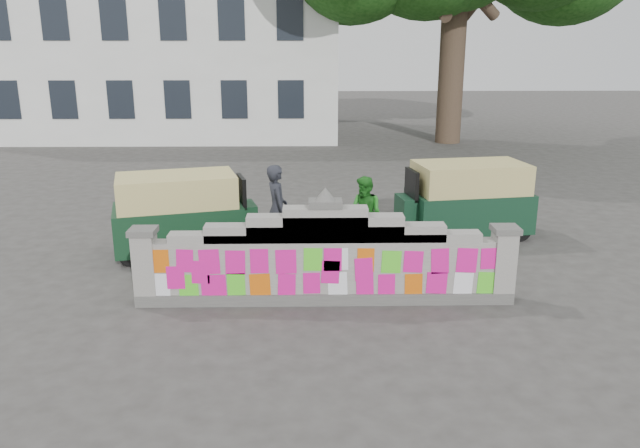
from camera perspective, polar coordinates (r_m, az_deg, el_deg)
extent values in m
plane|color=#383533|center=(10.79, 0.47, -7.10)|extent=(100.00, 100.00, 0.00)
cube|color=#4C4C49|center=(10.75, 0.47, -6.61)|extent=(6.40, 0.42, 0.20)
cube|color=gray|center=(10.57, 0.47, -4.11)|extent=(6.40, 0.32, 1.00)
cube|color=gray|center=(10.38, 0.48, -1.16)|extent=(5.20, 0.32, 0.14)
cube|color=gray|center=(10.36, 0.48, -0.79)|extent=(4.00, 0.32, 0.28)
cube|color=gray|center=(10.34, 0.48, -0.37)|extent=(2.60, 0.32, 0.44)
cube|color=gray|center=(10.32, 0.48, 0.01)|extent=(1.40, 0.32, 0.58)
cube|color=#4C4C49|center=(10.23, 0.49, 1.89)|extent=(0.55, 0.36, 0.12)
cone|color=#4C4C49|center=(10.19, 0.49, 2.76)|extent=(0.36, 0.36, 0.22)
cube|color=gray|center=(10.91, -15.63, -3.96)|extent=(0.36, 0.40, 1.24)
cube|color=#4C4C49|center=(10.71, -15.90, -0.64)|extent=(0.44, 0.44, 0.10)
cube|color=gray|center=(11.06, 16.35, -3.75)|extent=(0.36, 0.40, 1.24)
cube|color=#4C4C49|center=(10.86, 16.62, -0.47)|extent=(0.44, 0.44, 0.10)
cube|color=silver|center=(32.61, -13.46, 15.25)|extent=(16.00, 10.00, 8.00)
cylinder|color=#38281E|center=(28.64, 11.90, 13.28)|extent=(1.10, 1.10, 6.00)
imported|color=black|center=(12.48, -3.90, -1.34)|extent=(2.09, 1.20, 1.04)
imported|color=#23242B|center=(12.37, -3.93, 0.26)|extent=(0.58, 0.73, 1.76)
imported|color=#237C21|center=(13.21, 4.16, 0.91)|extent=(0.97, 0.98, 1.60)
cube|color=#11341C|center=(13.41, -12.79, -0.13)|extent=(2.87, 2.03, 0.87)
cube|color=tan|center=(13.22, -13.00, 3.02)|extent=(2.65, 1.93, 0.65)
cube|color=#11341C|center=(13.54, -7.09, 0.32)|extent=(0.72, 0.87, 0.76)
cube|color=black|center=(13.38, -7.18, 2.99)|extent=(0.28, 0.75, 0.65)
cylinder|color=black|center=(13.65, -6.59, -0.96)|extent=(0.56, 0.27, 0.54)
cylinder|color=black|center=(12.92, -16.83, -2.55)|extent=(0.56, 0.27, 0.54)
cylinder|color=black|center=(14.06, -16.83, -1.05)|extent=(0.56, 0.27, 0.54)
cube|color=#10311F|center=(14.63, 13.39, 1.22)|extent=(2.82, 1.82, 0.88)
cube|color=tan|center=(14.46, 13.58, 4.16)|extent=(2.60, 1.73, 0.66)
cube|color=#10311F|center=(14.15, 8.28, 1.00)|extent=(0.66, 0.84, 0.77)
cube|color=black|center=(13.99, 8.38, 3.60)|extent=(0.21, 0.77, 0.66)
cylinder|color=black|center=(14.21, 7.80, -0.30)|extent=(0.56, 0.22, 0.55)
cylinder|color=black|center=(15.65, 15.78, 0.76)|extent=(0.56, 0.22, 0.55)
cylinder|color=black|center=(14.61, 17.79, -0.48)|extent=(0.56, 0.22, 0.55)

